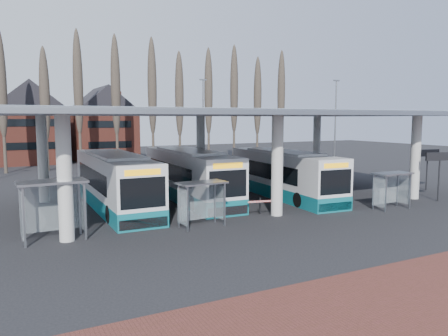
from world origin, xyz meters
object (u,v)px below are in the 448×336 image
bus_1 (189,176)px  bus_0 (115,182)px  shelter_1 (200,194)px  shelter_0 (52,197)px  bus_2 (283,175)px  shelter_2 (391,182)px

bus_1 → bus_0: bearing=-170.3°
bus_0 → bus_1: bearing=8.1°
bus_0 → shelter_1: (2.94, -7.00, 0.09)m
shelter_0 → bus_2: bearing=13.6°
shelter_0 → shelter_1: 7.43m
bus_1 → shelter_2: bus_1 is taller
bus_0 → shelter_0: bearing=-124.9°
bus_0 → bus_1: (5.50, 0.72, 0.01)m
shelter_1 → shelter_2: (12.76, -1.44, -0.05)m
bus_0 → shelter_1: bearing=-66.6°
shelter_0 → shelter_2: 20.26m
bus_1 → bus_2: 7.05m
bus_1 → shelter_2: 13.70m
bus_0 → bus_1: size_ratio=0.99×
bus_1 → bus_2: size_ratio=1.04×
bus_1 → shelter_0: bearing=-143.0°
bus_2 → shelter_2: bearing=-59.3°
shelter_0 → shelter_1: (7.38, -0.80, -0.33)m
bus_2 → shelter_0: size_ratio=3.95×
shelter_1 → bus_2: bearing=25.9°
bus_2 → shelter_0: bearing=-160.1°
shelter_0 → shelter_1: shelter_0 is taller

